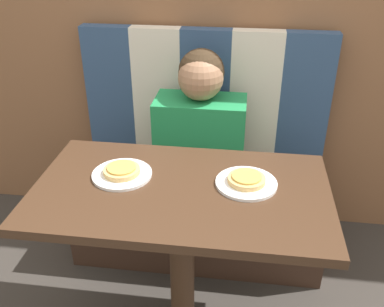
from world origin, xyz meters
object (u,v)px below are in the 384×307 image
(plate_left, at_px, (122,174))
(plate_right, at_px, (246,183))
(person, at_px, (200,116))
(pizza_left, at_px, (122,170))
(pizza_right, at_px, (247,179))

(plate_left, height_order, plate_right, same)
(person, bearing_deg, pizza_left, -112.75)
(person, xyz_separation_m, plate_right, (0.23, -0.56, -0.01))
(plate_right, height_order, pizza_left, pizza_left)
(pizza_left, relative_size, pizza_right, 1.00)
(plate_left, bearing_deg, pizza_right, 0.00)
(plate_left, relative_size, pizza_right, 1.63)
(plate_left, xyz_separation_m, plate_right, (0.47, 0.00, 0.00))
(plate_left, bearing_deg, plate_right, 0.00)
(plate_left, distance_m, plate_right, 0.47)
(person, relative_size, plate_left, 2.72)
(plate_right, distance_m, pizza_right, 0.02)
(person, height_order, pizza_right, person)
(person, height_order, plate_left, person)
(plate_right, distance_m, pizza_left, 0.47)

